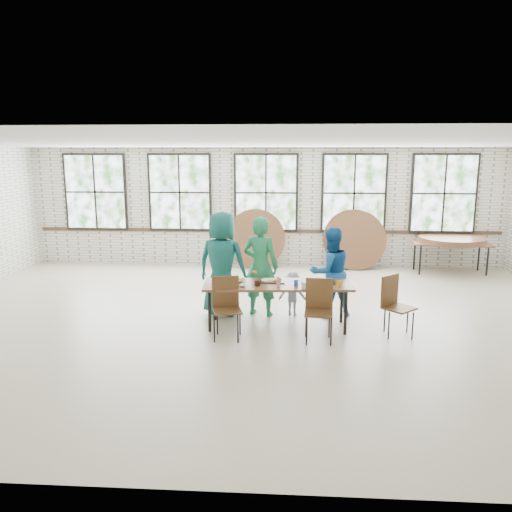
{
  "coord_description": "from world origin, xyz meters",
  "views": [
    {
      "loc": [
        0.54,
        -8.2,
        2.77
      ],
      "look_at": [
        0.0,
        0.4,
        1.05
      ],
      "focal_mm": 35.0,
      "sensor_mm": 36.0,
      "label": 1
    }
  ],
  "objects_px": {
    "dining_table": "(278,287)",
    "chair_near_right": "(319,304)",
    "chair_near_left": "(226,302)",
    "storage_table": "(451,245)"
  },
  "relations": [
    {
      "from": "dining_table",
      "to": "chair_near_right",
      "type": "bearing_deg",
      "value": -43.35
    },
    {
      "from": "dining_table",
      "to": "chair_near_left",
      "type": "height_order",
      "value": "chair_near_left"
    },
    {
      "from": "chair_near_left",
      "to": "chair_near_right",
      "type": "height_order",
      "value": "same"
    },
    {
      "from": "dining_table",
      "to": "chair_near_right",
      "type": "relative_size",
      "value": 2.58
    },
    {
      "from": "chair_near_right",
      "to": "storage_table",
      "type": "bearing_deg",
      "value": 58.45
    },
    {
      "from": "dining_table",
      "to": "storage_table",
      "type": "relative_size",
      "value": 1.31
    },
    {
      "from": "dining_table",
      "to": "chair_near_left",
      "type": "distance_m",
      "value": 0.94
    },
    {
      "from": "chair_near_left",
      "to": "chair_near_right",
      "type": "distance_m",
      "value": 1.43
    },
    {
      "from": "chair_near_left",
      "to": "dining_table",
      "type": "bearing_deg",
      "value": 18.2
    },
    {
      "from": "chair_near_left",
      "to": "storage_table",
      "type": "height_order",
      "value": "chair_near_left"
    }
  ]
}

